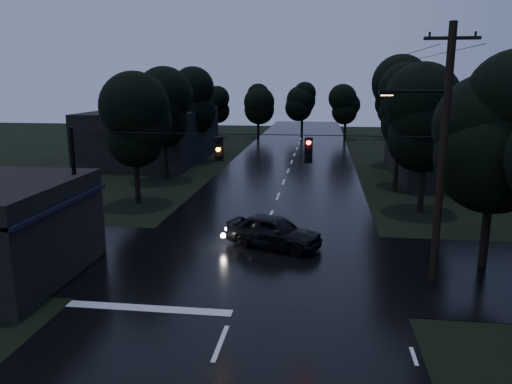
# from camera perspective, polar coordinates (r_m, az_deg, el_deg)

# --- Properties ---
(main_road) EXTENTS (12.00, 120.00, 0.02)m
(main_road) POSITION_cam_1_polar(r_m,az_deg,el_deg) (39.55, 3.18, 1.11)
(main_road) COLOR black
(main_road) RESTS_ON ground
(cross_street) EXTENTS (60.00, 9.00, 0.02)m
(cross_street) POSITION_cam_1_polar(r_m,az_deg,el_deg) (22.30, -0.45, -8.11)
(cross_street) COLOR black
(cross_street) RESTS_ON ground
(building_far_right) EXTENTS (10.00, 14.00, 4.40)m
(building_far_right) POSITION_cam_1_polar(r_m,az_deg,el_deg) (44.43, 22.00, 4.36)
(building_far_right) COLOR black
(building_far_right) RESTS_ON ground
(building_far_left) EXTENTS (10.00, 16.00, 5.00)m
(building_far_left) POSITION_cam_1_polar(r_m,az_deg,el_deg) (51.78, -11.63, 6.41)
(building_far_left) COLOR black
(building_far_left) RESTS_ON ground
(utility_pole_main) EXTENTS (3.50, 0.30, 10.00)m
(utility_pole_main) POSITION_cam_1_polar(r_m,az_deg,el_deg) (20.33, 20.32, 4.39)
(utility_pole_main) COLOR black
(utility_pole_main) RESTS_ON ground
(utility_pole_far) EXTENTS (2.00, 0.30, 7.50)m
(utility_pole_far) POSITION_cam_1_polar(r_m,az_deg,el_deg) (37.26, 15.91, 5.97)
(utility_pole_far) COLOR black
(utility_pole_far) RESTS_ON ground
(anchor_pole_left) EXTENTS (0.18, 0.18, 6.00)m
(anchor_pole_left) POSITION_cam_1_polar(r_m,az_deg,el_deg) (22.77, -19.87, -0.55)
(anchor_pole_left) COLOR black
(anchor_pole_left) RESTS_ON ground
(span_signals) EXTENTS (15.00, 0.37, 1.12)m
(span_signals) POSITION_cam_1_polar(r_m,az_deg,el_deg) (19.96, 0.71, 4.99)
(span_signals) COLOR black
(span_signals) RESTS_ON ground
(tree_corner_near) EXTENTS (4.48, 4.48, 9.44)m
(tree_corner_near) POSITION_cam_1_polar(r_m,az_deg,el_deg) (22.86, 25.77, 6.62)
(tree_corner_near) COLOR black
(tree_corner_near) RESTS_ON ground
(tree_left_a) EXTENTS (3.92, 3.92, 8.26)m
(tree_left_a) POSITION_cam_1_polar(r_m,az_deg,el_deg) (32.99, -13.77, 7.67)
(tree_left_a) COLOR black
(tree_left_a) RESTS_ON ground
(tree_left_b) EXTENTS (4.20, 4.20, 8.85)m
(tree_left_b) POSITION_cam_1_polar(r_m,az_deg,el_deg) (40.69, -10.51, 9.22)
(tree_left_b) COLOR black
(tree_left_b) RESTS_ON ground
(tree_left_c) EXTENTS (4.48, 4.48, 9.44)m
(tree_left_c) POSITION_cam_1_polar(r_m,az_deg,el_deg) (50.42, -7.66, 10.37)
(tree_left_c) COLOR black
(tree_left_c) RESTS_ON ground
(tree_right_a) EXTENTS (4.20, 4.20, 8.85)m
(tree_right_a) POSITION_cam_1_polar(r_m,az_deg,el_deg) (31.33, 18.91, 7.80)
(tree_right_a) COLOR black
(tree_right_a) RESTS_ON ground
(tree_right_b) EXTENTS (4.48, 4.48, 9.44)m
(tree_right_b) POSITION_cam_1_polar(r_m,az_deg,el_deg) (39.27, 17.58, 9.29)
(tree_right_b) COLOR black
(tree_right_b) RESTS_ON ground
(tree_right_c) EXTENTS (4.76, 4.76, 10.03)m
(tree_right_c) POSITION_cam_1_polar(r_m,az_deg,el_deg) (49.21, 16.34, 10.37)
(tree_right_c) COLOR black
(tree_right_c) RESTS_ON ground
(car) EXTENTS (5.04, 3.38, 1.59)m
(car) POSITION_cam_1_polar(r_m,az_deg,el_deg) (24.10, 2.04, -4.50)
(car) COLOR black
(car) RESTS_ON ground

